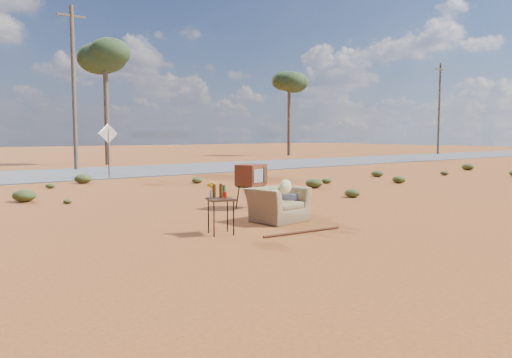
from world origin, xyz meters
TOP-DOWN VIEW (x-y plane):
  - ground at (0.00, 0.00)m, footprint 140.00×140.00m
  - highway at (0.00, 15.00)m, footprint 140.00×7.00m
  - armchair at (0.40, 0.17)m, footprint 1.30×0.92m
  - tv_unit at (1.00, 1.91)m, footprint 0.78×0.70m
  - side_table at (-1.36, -0.22)m, footprint 0.56×0.56m
  - rusty_bar at (-0.15, -1.08)m, footprint 1.67×0.21m
  - road_sign at (1.50, 12.00)m, footprint 0.78×0.06m
  - eucalyptus_center at (5.00, 21.00)m, footprint 3.20×3.20m
  - eucalyptus_right at (22.00, 24.00)m, footprint 3.20×3.20m
  - utility_pole_center at (2.00, 17.50)m, footprint 1.40×0.20m
  - utility_pole_east at (34.00, 17.50)m, footprint 1.40×0.20m
  - scrub_patch at (-0.82, 4.41)m, footprint 17.49×8.07m

SIDE VIEW (x-z plane):
  - ground at x=0.00m, z-range 0.00..0.00m
  - highway at x=0.00m, z-range 0.00..0.04m
  - rusty_bar at x=-0.15m, z-range 0.00..0.04m
  - scrub_patch at x=-0.82m, z-range -0.03..0.30m
  - armchair at x=0.40m, z-range -0.03..0.90m
  - side_table at x=-1.36m, z-range 0.21..1.12m
  - tv_unit at x=1.00m, z-range 0.26..1.31m
  - road_sign at x=1.50m, z-range 0.41..2.60m
  - utility_pole_center at x=2.00m, z-range 0.15..8.15m
  - utility_pole_east at x=34.00m, z-range 0.15..8.15m
  - eucalyptus_right at x=22.00m, z-range 2.39..9.49m
  - eucalyptus_center at x=5.00m, z-range 2.63..10.23m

